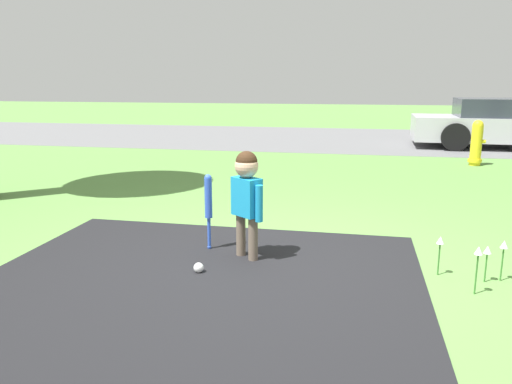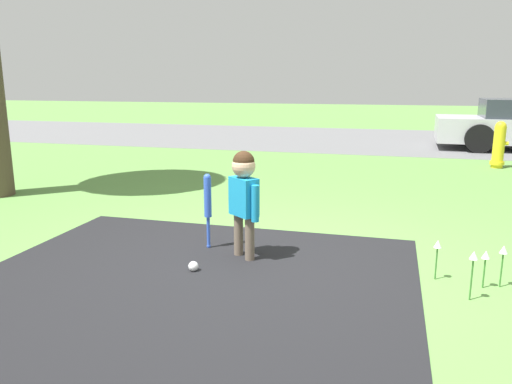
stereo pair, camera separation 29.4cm
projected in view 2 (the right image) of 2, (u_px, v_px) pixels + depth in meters
name	position (u px, v px, depth m)	size (l,w,h in m)	color
ground_plane	(267.00, 265.00, 4.25)	(60.00, 60.00, 0.00)	#5B8C42
street_strip	(355.00, 139.00, 13.41)	(40.00, 6.00, 0.01)	slate
child	(244.00, 189.00, 4.29)	(0.32, 0.27, 0.95)	#6B5B4C
baseball_bat	(208.00, 200.00, 4.58)	(0.07, 0.07, 0.71)	blue
sports_ball	(193.00, 266.00, 4.10)	(0.08, 0.08, 0.08)	white
fire_hydrant	(499.00, 145.00, 8.89)	(0.28, 0.25, 0.83)	yellow
flower_bed	(486.00, 256.00, 3.66)	(0.68, 0.40, 0.37)	#38702D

